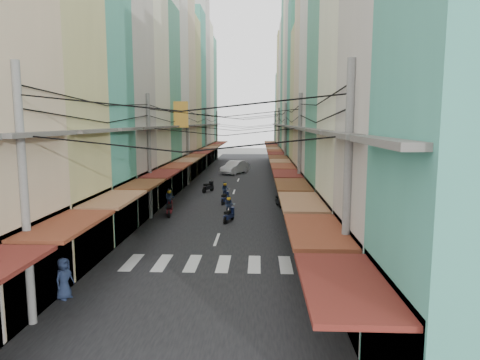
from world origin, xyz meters
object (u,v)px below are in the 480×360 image
(traffic_sign, at_px, (325,209))
(bicycle, at_px, (346,230))
(market_umbrella, at_px, (357,203))
(white_car, at_px, (235,174))

(traffic_sign, bearing_deg, bicycle, 59.44)
(bicycle, distance_m, traffic_sign, 3.95)
(market_umbrella, height_order, traffic_sign, market_umbrella)
(market_umbrella, relative_size, traffic_sign, 1.01)
(white_car, height_order, traffic_sign, traffic_sign)
(white_car, xyz_separation_m, bicycle, (8.23, -27.23, 0.00))
(white_car, height_order, bicycle, white_car)
(white_car, distance_m, traffic_sign, 30.97)
(market_umbrella, distance_m, traffic_sign, 1.72)
(white_car, height_order, market_umbrella, market_umbrella)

